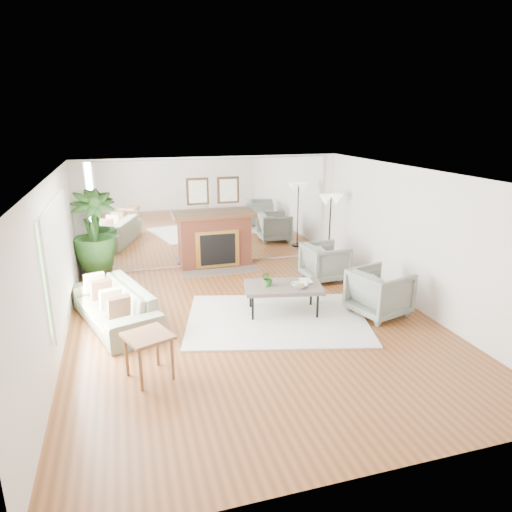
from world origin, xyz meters
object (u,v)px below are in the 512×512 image
object	(u,v)px
side_table	(148,342)
potted_ficus	(94,234)
sofa	(114,305)
fireplace	(216,239)
armchair_back	(325,262)
armchair_front	(379,292)
floor_lamp	(331,206)
coffee_table	(283,288)

from	to	relation	value
side_table	potted_ficus	world-z (taller)	potted_ficus
sofa	potted_ficus	size ratio (longest dim) A/B	1.17
fireplace	armchair_back	world-z (taller)	fireplace
fireplace	armchair_back	xyz separation A→B (m)	(2.05, -1.50, -0.27)
armchair_front	armchair_back	bearing A→B (deg)	-11.04
armchair_back	side_table	bearing A→B (deg)	123.18
armchair_back	side_table	xyz separation A→B (m)	(-3.85, -2.87, 0.14)
potted_ficus	fireplace	bearing A→B (deg)	3.50
fireplace	floor_lamp	size ratio (longest dim) A/B	1.21
sofa	coffee_table	bearing A→B (deg)	63.41
side_table	floor_lamp	xyz separation A→B (m)	(4.26, 3.58, 0.92)
fireplace	floor_lamp	xyz separation A→B (m)	(2.46, -0.79, 0.79)
potted_ficus	floor_lamp	xyz separation A→B (m)	(5.06, -0.63, 0.43)
armchair_back	armchair_front	xyz separation A→B (m)	(0.15, -1.92, 0.02)
armchair_front	side_table	bearing A→B (deg)	88.01
potted_ficus	floor_lamp	bearing A→B (deg)	-7.06
armchair_front	potted_ficus	xyz separation A→B (m)	(-4.80, 3.25, 0.61)
fireplace	potted_ficus	world-z (taller)	fireplace
armchair_back	floor_lamp	xyz separation A→B (m)	(0.41, 0.71, 1.06)
floor_lamp	armchair_front	bearing A→B (deg)	-95.64
coffee_table	side_table	distance (m)	2.80
sofa	potted_ficus	distance (m)	2.46
fireplace	sofa	xyz separation A→B (m)	(-2.25, -2.50, -0.33)
fireplace	sofa	distance (m)	3.37
armchair_front	potted_ficus	bearing A→B (deg)	40.42
armchair_back	potted_ficus	distance (m)	4.88
side_table	fireplace	bearing A→B (deg)	67.61
coffee_table	armchair_back	world-z (taller)	armchair_back
armchair_back	side_table	world-z (taller)	armchair_back
armchair_front	potted_ficus	size ratio (longest dim) A/B	0.47
coffee_table	side_table	bearing A→B (deg)	-148.78
armchair_front	floor_lamp	world-z (taller)	floor_lamp
potted_ficus	floor_lamp	world-z (taller)	potted_ficus
fireplace	coffee_table	xyz separation A→B (m)	(0.60, -2.92, -0.17)
coffee_table	sofa	world-z (taller)	sofa
coffee_table	floor_lamp	bearing A→B (deg)	48.85
coffee_table	armchair_front	xyz separation A→B (m)	(1.60, -0.50, -0.08)
coffee_table	potted_ficus	bearing A→B (deg)	139.21
armchair_back	floor_lamp	size ratio (longest dim) A/B	0.51
sofa	side_table	size ratio (longest dim) A/B	3.10
coffee_table	sofa	xyz separation A→B (m)	(-2.84, 0.42, -0.16)
sofa	armchair_front	bearing A→B (deg)	60.19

